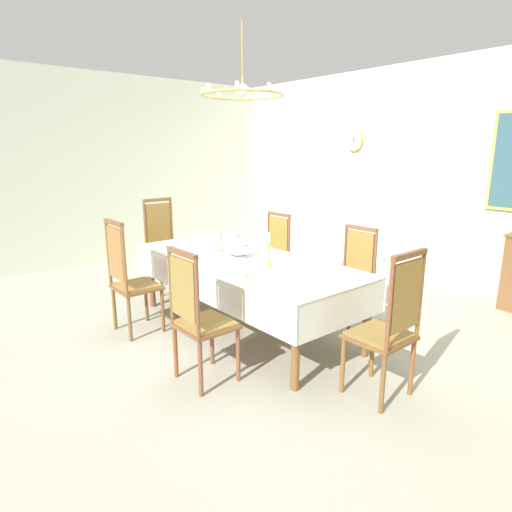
{
  "coord_description": "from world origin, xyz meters",
  "views": [
    {
      "loc": [
        3.4,
        -2.83,
        1.85
      ],
      "look_at": [
        0.14,
        -0.13,
        0.81
      ],
      "focal_mm": 30.42,
      "sensor_mm": 36.0,
      "label": 1
    }
  ],
  "objects_px": {
    "mounted_clock": "(355,141)",
    "dining_table": "(244,265)",
    "chair_north_b": "(351,275)",
    "candlestick_east": "(269,253)",
    "chandelier": "(243,94)",
    "spoon_primary": "(249,277)",
    "chair_north_a": "(271,253)",
    "chair_head_east": "(388,325)",
    "chair_head_west": "(164,245)",
    "soup_tureen": "(238,246)",
    "chair_south_b": "(198,316)",
    "candlestick_west": "(221,241)",
    "bowl_near_left": "(238,273)",
    "spoon_secondary": "(160,245)",
    "chair_south_a": "(130,277)",
    "bowl_near_right": "(162,246)"
  },
  "relations": [
    {
      "from": "mounted_clock",
      "to": "dining_table",
      "type": "bearing_deg",
      "value": -70.62
    },
    {
      "from": "chair_north_b",
      "to": "candlestick_east",
      "type": "height_order",
      "value": "candlestick_east"
    },
    {
      "from": "dining_table",
      "to": "chandelier",
      "type": "height_order",
      "value": "chandelier"
    },
    {
      "from": "spoon_primary",
      "to": "chair_north_a",
      "type": "bearing_deg",
      "value": 139.99
    },
    {
      "from": "chair_north_a",
      "to": "chair_head_east",
      "type": "bearing_deg",
      "value": 158.17
    },
    {
      "from": "chair_north_a",
      "to": "chair_head_west",
      "type": "relative_size",
      "value": 0.87
    },
    {
      "from": "chair_head_east",
      "to": "soup_tureen",
      "type": "distance_m",
      "value": 1.85
    },
    {
      "from": "chair_north_a",
      "to": "chair_south_b",
      "type": "relative_size",
      "value": 0.95
    },
    {
      "from": "chair_south_b",
      "to": "chair_head_east",
      "type": "bearing_deg",
      "value": 41.21
    },
    {
      "from": "chair_north_a",
      "to": "chair_north_b",
      "type": "distance_m",
      "value": 1.28
    },
    {
      "from": "chair_south_b",
      "to": "chair_north_b",
      "type": "distance_m",
      "value": 1.91
    },
    {
      "from": "candlestick_west",
      "to": "soup_tureen",
      "type": "bearing_deg",
      "value": 0.0
    },
    {
      "from": "bowl_near_left",
      "to": "chandelier",
      "type": "xyz_separation_m",
      "value": [
        -0.45,
        0.41,
        1.57
      ]
    },
    {
      "from": "chair_north_a",
      "to": "chair_north_b",
      "type": "relative_size",
      "value": 1.0
    },
    {
      "from": "chair_north_a",
      "to": "chair_head_east",
      "type": "relative_size",
      "value": 0.91
    },
    {
      "from": "chair_north_a",
      "to": "spoon_secondary",
      "type": "xyz_separation_m",
      "value": [
        -0.48,
        -1.31,
        0.21
      ]
    },
    {
      "from": "chair_head_west",
      "to": "chandelier",
      "type": "bearing_deg",
      "value": 90.0
    },
    {
      "from": "chair_south_a",
      "to": "bowl_near_left",
      "type": "xyz_separation_m",
      "value": [
        1.1,
        0.54,
        0.18
      ]
    },
    {
      "from": "chair_south_a",
      "to": "spoon_secondary",
      "type": "height_order",
      "value": "chair_south_a"
    },
    {
      "from": "candlestick_west",
      "to": "spoon_secondary",
      "type": "height_order",
      "value": "candlestick_west"
    },
    {
      "from": "chair_south_b",
      "to": "bowl_near_right",
      "type": "height_order",
      "value": "chair_south_b"
    },
    {
      "from": "dining_table",
      "to": "spoon_secondary",
      "type": "xyz_separation_m",
      "value": [
        -1.12,
        -0.36,
        0.08
      ]
    },
    {
      "from": "chair_south_b",
      "to": "chair_head_east",
      "type": "distance_m",
      "value": 1.45
    },
    {
      "from": "bowl_near_left",
      "to": "spoon_secondary",
      "type": "bearing_deg",
      "value": 178.08
    },
    {
      "from": "bowl_near_left",
      "to": "candlestick_east",
      "type": "bearing_deg",
      "value": 97.89
    },
    {
      "from": "chair_south_b",
      "to": "candlestick_west",
      "type": "bearing_deg",
      "value": 137.16
    },
    {
      "from": "chair_north_b",
      "to": "candlestick_west",
      "type": "xyz_separation_m",
      "value": [
        -1.03,
        -0.95,
        0.33
      ]
    },
    {
      "from": "candlestick_west",
      "to": "spoon_secondary",
      "type": "relative_size",
      "value": 1.78
    },
    {
      "from": "chair_north_b",
      "to": "chair_head_east",
      "type": "xyz_separation_m",
      "value": [
        1.09,
        -0.95,
        0.04
      ]
    },
    {
      "from": "chair_head_west",
      "to": "chair_head_east",
      "type": "height_order",
      "value": "chair_head_west"
    },
    {
      "from": "candlestick_east",
      "to": "chair_north_b",
      "type": "bearing_deg",
      "value": 75.65
    },
    {
      "from": "soup_tureen",
      "to": "candlestick_west",
      "type": "distance_m",
      "value": 0.3
    },
    {
      "from": "chair_north_b",
      "to": "chandelier",
      "type": "relative_size",
      "value": 1.34
    },
    {
      "from": "chandelier",
      "to": "spoon_primary",
      "type": "bearing_deg",
      "value": -34.03
    },
    {
      "from": "chair_head_east",
      "to": "candlestick_west",
      "type": "distance_m",
      "value": 2.14
    },
    {
      "from": "bowl_near_left",
      "to": "mounted_clock",
      "type": "distance_m",
      "value": 4.04
    },
    {
      "from": "chair_head_east",
      "to": "soup_tureen",
      "type": "xyz_separation_m",
      "value": [
        -1.82,
        0.0,
        0.28
      ]
    },
    {
      "from": "mounted_clock",
      "to": "bowl_near_right",
      "type": "bearing_deg",
      "value": -88.68
    },
    {
      "from": "candlestick_east",
      "to": "spoon_secondary",
      "type": "xyz_separation_m",
      "value": [
        -1.52,
        -0.36,
        -0.13
      ]
    },
    {
      "from": "chair_south_b",
      "to": "candlestick_west",
      "type": "relative_size",
      "value": 3.54
    },
    {
      "from": "chair_head_west",
      "to": "candlestick_east",
      "type": "distance_m",
      "value": 2.14
    },
    {
      "from": "candlestick_west",
      "to": "candlestick_east",
      "type": "bearing_deg",
      "value": 0.0
    },
    {
      "from": "soup_tureen",
      "to": "chair_north_b",
      "type": "bearing_deg",
      "value": 52.38
    },
    {
      "from": "chair_head_west",
      "to": "candlestick_east",
      "type": "height_order",
      "value": "chair_head_west"
    },
    {
      "from": "soup_tureen",
      "to": "chair_head_east",
      "type": "bearing_deg",
      "value": 0.0
    },
    {
      "from": "chair_north_a",
      "to": "candlestick_west",
      "type": "bearing_deg",
      "value": 104.92
    },
    {
      "from": "candlestick_west",
      "to": "spoon_primary",
      "type": "relative_size",
      "value": 1.79
    },
    {
      "from": "chair_head_east",
      "to": "chair_south_a",
      "type": "bearing_deg",
      "value": 111.99
    },
    {
      "from": "chair_north_a",
      "to": "chair_head_west",
      "type": "bearing_deg",
      "value": 41.28
    },
    {
      "from": "chair_south_a",
      "to": "chair_head_west",
      "type": "relative_size",
      "value": 0.97
    }
  ]
}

